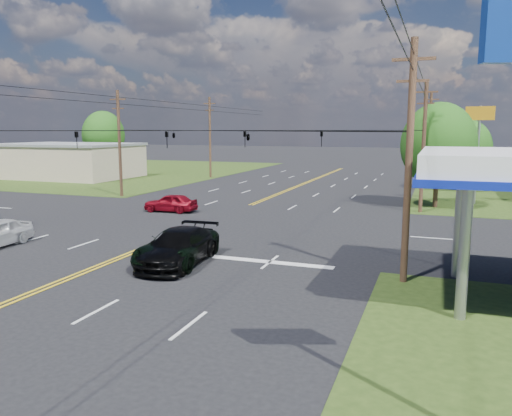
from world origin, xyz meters
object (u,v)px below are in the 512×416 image
at_px(pole_se, 409,160).
at_px(tree_right_a, 438,145).
at_px(pole_nw, 119,142).
at_px(retail_nw, 68,162).
at_px(tree_right_b, 465,148).
at_px(tree_far_l, 103,135).
at_px(pickup_dkgreen, 177,246).
at_px(pole_ne, 423,145).
at_px(pole_left_far, 210,136).
at_px(pole_right_far, 429,138).
at_px(suv_black, 179,247).

relative_size(pole_se, tree_right_a, 1.16).
bearing_deg(pole_nw, retail_nw, 142.59).
bearing_deg(tree_right_b, tree_far_l, 170.63).
relative_size(pole_se, pole_nw, 1.00).
relative_size(retail_nw, pickup_dkgreen, 2.90).
xyz_separation_m(pole_ne, tree_right_a, (1.00, 3.00, -0.05)).
height_order(tree_right_a, tree_right_b, tree_right_a).
xyz_separation_m(pole_left_far, pole_right_far, (26.00, 0.00, 0.00)).
bearing_deg(tree_right_a, pickup_dkgreen, -117.07).
height_order(retail_nw, pole_se, pole_se).
bearing_deg(suv_black, tree_right_b, 64.50).
bearing_deg(suv_black, pole_nw, 126.85).
relative_size(retail_nw, pole_nw, 1.68).
height_order(pole_se, tree_right_b, pole_se).
bearing_deg(tree_far_l, pole_right_far, -5.08).
bearing_deg(retail_nw, pickup_dkgreen, -43.69).
relative_size(tree_right_a, tree_right_b, 1.15).
xyz_separation_m(tree_right_b, tree_far_l, (-48.50, 8.00, 0.98)).
relative_size(retail_nw, pole_ne, 1.68).
distance_m(pole_ne, tree_far_l, 50.54).
bearing_deg(tree_right_b, pickup_dkgreen, -111.94).
height_order(pole_se, pole_nw, same).
distance_m(pole_right_far, pickup_dkgreen, 39.08).
distance_m(pole_nw, tree_right_a, 27.17).
xyz_separation_m(retail_nw, pole_nw, (17.00, -13.00, 2.92)).
bearing_deg(pole_left_far, retail_nw, -160.56).
distance_m(tree_right_b, suv_black, 36.43).
relative_size(pole_ne, suv_black, 1.74).
height_order(retail_nw, pole_ne, pole_ne).
height_order(pole_nw, tree_far_l, pole_nw).
distance_m(tree_far_l, suv_black, 54.79).
bearing_deg(tree_far_l, tree_right_b, -9.37).
bearing_deg(suv_black, retail_nw, 132.29).
height_order(pole_nw, tree_right_a, pole_nw).
height_order(retail_nw, pole_left_far, pole_left_far).
height_order(retail_nw, pole_nw, pole_nw).
relative_size(pole_right_far, tree_far_l, 1.15).
height_order(pole_left_far, tree_right_b, pole_left_far).
xyz_separation_m(pole_right_far, suv_black, (-9.78, -37.75, -4.37)).
distance_m(pickup_dkgreen, suv_black, 0.31).
distance_m(pole_nw, pole_left_far, 19.00).
height_order(pole_left_far, pole_right_far, same).
bearing_deg(pole_ne, retail_nw, 163.18).
bearing_deg(pole_se, tree_right_b, 83.95).
distance_m(retail_nw, pole_nw, 21.60).
relative_size(retail_nw, pole_se, 1.68).
height_order(pole_se, pole_ne, same).
bearing_deg(pole_se, pole_ne, 90.00).
relative_size(tree_far_l, suv_black, 1.59).
bearing_deg(pickup_dkgreen, pole_se, -3.25).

